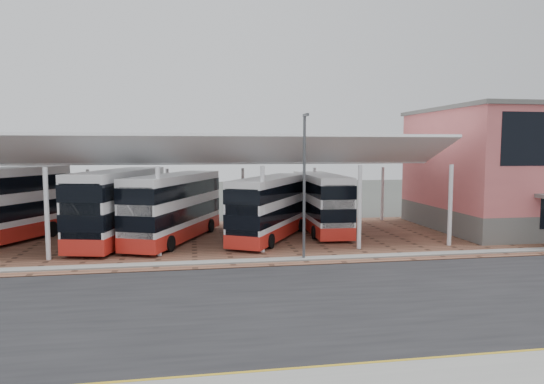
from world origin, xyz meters
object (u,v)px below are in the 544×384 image
Objects in this scene: bus_4 at (271,208)px; bus_5 at (321,203)px; bus_3 at (175,208)px; bus_2 at (120,206)px.

bus_5 is (4.15, 2.34, 0.02)m from bus_4.
bus_5 is (10.60, 2.02, -0.09)m from bus_3.
bus_4 is 0.97× the size of bus_5.
bus_3 reaches higher than bus_4.
bus_5 is at bearing 58.56° from bus_4.
bus_4 is at bearing 19.78° from bus_3.
bus_3 is 10.79m from bus_5.
bus_5 is at bearing 19.79° from bus_2.
bus_4 is at bearing -148.41° from bus_5.
bus_5 is at bearing 33.40° from bus_3.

